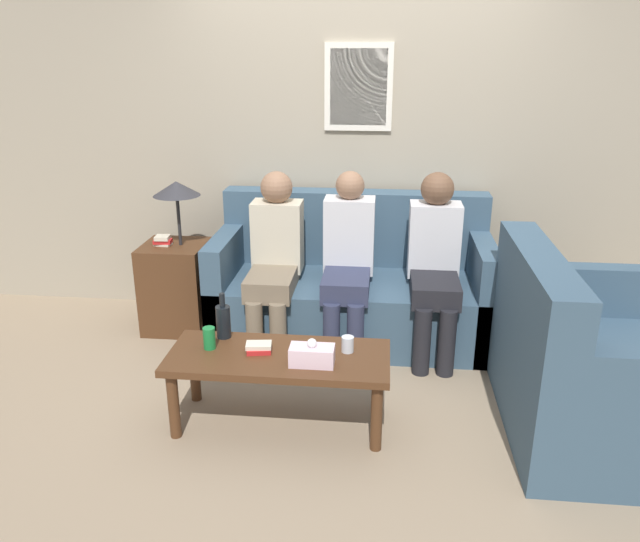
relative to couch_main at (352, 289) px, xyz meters
The scene contains 14 objects.
ground_plane 0.63m from the couch_main, 90.00° to the right, with size 16.00×16.00×0.00m, color gray.
wall_back 1.07m from the couch_main, 90.00° to the left, with size 9.00×0.08×2.60m.
couch_main is the anchor object (origin of this frame).
couch_side 1.68m from the couch_main, 40.07° to the right, with size 0.88×1.27×0.99m.
coffee_table 1.26m from the couch_main, 104.88° to the right, with size 1.18×0.50×0.42m.
side_table_with_lamp 1.27m from the couch_main, behind, with size 0.44×0.44×1.10m.
wine_bottle 1.25m from the couch_main, 122.58° to the right, with size 0.08×0.08×0.26m.
drinking_glass 1.15m from the couch_main, 87.98° to the right, with size 0.07×0.07×0.09m.
book_stack 1.28m from the couch_main, 109.90° to the right, with size 0.15×0.12×0.05m.
soda_can 1.39m from the couch_main, 120.77° to the right, with size 0.07×0.07×0.12m.
tissue_box 1.32m from the couch_main, 95.80° to the right, with size 0.23×0.12×0.15m.
person_left 0.64m from the couch_main, 157.56° to the right, with size 0.34×0.66×1.19m.
person_middle 0.36m from the couch_main, 96.59° to the right, with size 0.34×0.66×1.19m.
person_right 0.67m from the couch_main, 20.31° to the right, with size 0.34×0.66×1.20m.
Camera 1 is at (0.21, -3.63, 1.96)m, focal length 35.00 mm.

